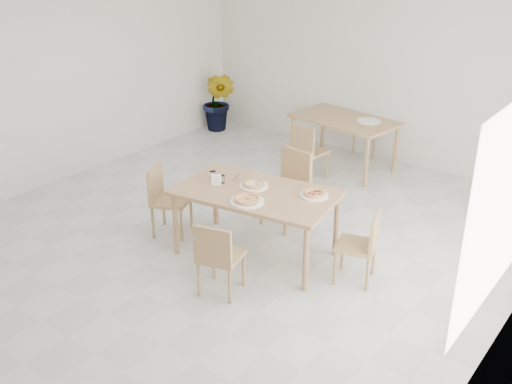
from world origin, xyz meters
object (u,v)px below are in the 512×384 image
Objects in this scene: plate_margherita at (247,201)px; chair_back_n at (372,125)px; pizza_mushroom at (254,184)px; chair_south at (218,254)px; chair_west at (165,196)px; tumbler_a at (213,175)px; potted_plant at (219,102)px; plate_pepperoni at (314,195)px; second_table at (344,124)px; chair_east at (364,242)px; chair_north at (289,182)px; napkin_holder at (216,181)px; chair_back_s at (307,149)px; pizza_pepperoni at (314,193)px; tumbler_b at (222,179)px; plate_mushroom at (254,186)px; main_table at (256,197)px; plate_empty at (369,121)px; pizza_margherita at (247,199)px.

plate_margherita is 3.94m from chair_back_n.
chair_south is at bearing -73.20° from pizza_mushroom.
tumbler_a is at bearing -94.71° from chair_west.
potted_plant is at bearing 6.64° from chair_west.
plate_pepperoni is 0.19× the size of second_table.
chair_east is 1.79m from tumbler_a.
chair_north reaches higher than napkin_holder.
chair_back_s reaches higher than chair_south.
pizza_mushroom is 1.31× the size of pizza_pepperoni.
tumbler_b is at bearing 156.64° from plate_margherita.
potted_plant reaches higher than tumbler_a.
chair_back_n is (-0.34, 2.76, -0.07)m from chair_north.
potted_plant is at bearing -139.73° from chair_east.
potted_plant is (-3.00, 2.93, -0.24)m from plate_mushroom.
chair_back_n is at bearing -96.37° from chair_south.
tumbler_b is 0.66× the size of napkin_holder.
second_table is (0.03, 2.84, -0.13)m from tumbler_a.
plate_empty reaches higher than main_table.
chair_back_n reaches higher than plate_empty.
chair_south reaches higher than plate_pepperoni.
napkin_holder is (0.71, 0.09, 0.34)m from chair_west.
plate_margherita is 0.40m from pizza_mushroom.
pizza_mushroom is 2.07m from chair_back_s.
chair_west reaches higher than pizza_mushroom.
potted_plant reaches higher than chair_south.
chair_north is at bearing 94.46° from pizza_mushroom.
chair_west is 2.45× the size of pizza_margherita.
chair_east is 0.71m from pizza_pepperoni.
tumbler_b is 0.05× the size of second_table.
second_table is at bearing 113.09° from plate_pepperoni.
tumbler_a is 0.09× the size of potted_plant.
tumbler_a is (-0.76, 0.82, 0.35)m from chair_south.
second_table is 0.80m from chair_back_s.
plate_margherita is at bearing -95.63° from chair_south.
pizza_margherita is 0.32× the size of potted_plant.
second_table is at bearing -96.62° from chair_back_n.
plate_mushroom is 0.38× the size of chair_back_s.
tumbler_a reaches higher than chair_east.
chair_east is at bearing 5.88° from plate_mushroom.
napkin_holder reaches higher than chair_back_s.
plate_empty is (-0.28, 3.14, -0.02)m from pizza_margherita.
chair_back_s is at bearing -88.43° from chair_south.
tumbler_b is at bearing 177.08° from main_table.
chair_south reaches higher than main_table.
chair_north is at bearing 94.46° from plate_mushroom.
chair_back_n reaches higher than plate_margherita.
plate_margherita is 0.34× the size of potted_plant.
main_table is 5.76× the size of pizza_mushroom.
plate_margherita reaches higher than main_table.
plate_margherita is 0.42× the size of chair_back_s.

